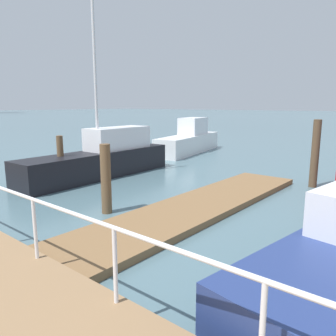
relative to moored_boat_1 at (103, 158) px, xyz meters
The scene contains 7 objects.
floating_dock 5.90m from the moored_boat_1, 104.18° to the right, with size 10.23×2.00×0.18m, color olive.
boardwalk_railing 9.98m from the moored_boat_1, 128.44° to the right, with size 0.06×24.40×1.08m.
dock_piling_0 8.29m from the moored_boat_1, 63.46° to the right, with size 0.28×0.28×2.46m, color brown.
dock_piling_1 4.97m from the moored_boat_1, 128.43° to the right, with size 0.29×0.29×1.94m, color brown.
dock_piling_2 1.95m from the moored_boat_1, behind, with size 0.24×0.24×1.85m, color brown.
moored_boat_1 is the anchor object (origin of this frame).
moored_boat_3 8.13m from the moored_boat_1, ahead, with size 6.68×2.76×2.15m.
Camera 1 is at (-5.79, 5.96, 3.00)m, focal length 35.50 mm.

